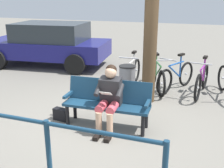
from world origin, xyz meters
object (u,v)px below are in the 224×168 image
(tree_trunk, at_px, (151,31))
(bicycle_purple, at_px, (132,74))
(bicycle_blue, at_px, (202,81))
(bicycle_orange, at_px, (176,77))
(person_reading, at_px, (109,95))
(bicycle_black, at_px, (157,76))
(parked_car, at_px, (48,43))
(bench, at_px, (108,100))
(handbag, at_px, (61,114))
(litter_bin, at_px, (127,81))

(tree_trunk, xyz_separation_m, bicycle_purple, (0.64, -0.86, -1.26))
(bicycle_blue, relative_size, bicycle_orange, 1.08)
(person_reading, distance_m, bicycle_black, 2.53)
(bicycle_orange, relative_size, parked_car, 0.35)
(bench, bearing_deg, bicycle_orange, -113.94)
(bench, relative_size, bicycle_orange, 1.04)
(handbag, xyz_separation_m, litter_bin, (-0.82, -1.80, 0.26))
(bicycle_orange, height_order, bicycle_purple, same)
(person_reading, xyz_separation_m, litter_bin, (0.22, -1.83, -0.29))
(bicycle_black, xyz_separation_m, bicycle_purple, (0.68, -0.01, 0.00))
(bench, relative_size, bicycle_purple, 0.96)
(person_reading, height_order, bicycle_purple, person_reading)
(parked_car, bearing_deg, bicycle_orange, 158.71)
(litter_bin, xyz_separation_m, bicycle_blue, (-1.71, -0.66, -0.02))
(handbag, bearing_deg, litter_bin, -114.48)
(person_reading, relative_size, parked_car, 0.27)
(handbag, xyz_separation_m, bicycle_black, (-1.43, -2.45, 0.24))
(litter_bin, bearing_deg, handbag, 65.52)
(person_reading, bearing_deg, handbag, -4.64)
(bicycle_orange, distance_m, bicycle_black, 0.48)
(bicycle_black, relative_size, parked_car, 0.36)
(bicycle_blue, bearing_deg, parked_car, -96.96)
(person_reading, height_order, litter_bin, person_reading)
(bicycle_blue, height_order, bicycle_orange, same)
(bench, xyz_separation_m, handbag, (0.94, 0.13, -0.39))
(handbag, bearing_deg, bench, -172.25)
(bench, bearing_deg, litter_bin, -88.58)
(bench, distance_m, handbag, 1.03)
(bench, distance_m, person_reading, 0.24)
(tree_trunk, bearing_deg, bicycle_blue, -143.12)
(handbag, bearing_deg, bicycle_orange, -126.17)
(tree_trunk, xyz_separation_m, bicycle_orange, (-0.50, -0.98, -1.26))
(bench, height_order, person_reading, person_reading)
(bicycle_black, height_order, parked_car, parked_car)
(bicycle_orange, bearing_deg, person_reading, 6.53)
(bench, height_order, handbag, bench)
(person_reading, distance_m, litter_bin, 1.86)
(litter_bin, distance_m, bicycle_blue, 1.84)
(bench, distance_m, bicycle_purple, 2.34)
(person_reading, height_order, handbag, person_reading)
(litter_bin, height_order, bicycle_blue, bicycle_blue)
(tree_trunk, bearing_deg, bench, 73.26)
(litter_bin, bearing_deg, bicycle_orange, -143.69)
(tree_trunk, distance_m, bicycle_orange, 1.68)
(handbag, xyz_separation_m, tree_trunk, (-1.39, -1.60, 1.50))
(person_reading, relative_size, bicycle_blue, 0.72)
(bench, height_order, bicycle_orange, bicycle_orange)
(bicycle_purple, bearing_deg, parked_car, -112.29)
(litter_bin, height_order, parked_car, parked_car)
(bicycle_blue, bearing_deg, bicycle_orange, -93.80)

